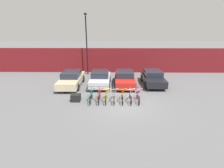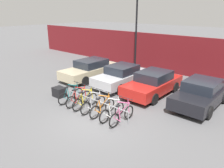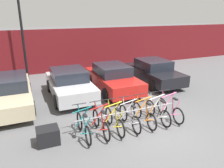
% 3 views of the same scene
% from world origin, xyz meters
% --- Properties ---
extents(ground_plane, '(120.00, 120.00, 0.00)m').
position_xyz_m(ground_plane, '(0.00, 0.00, 0.00)').
color(ground_plane, '#59595B').
extents(hoarding_wall, '(36.00, 0.16, 2.97)m').
position_xyz_m(hoarding_wall, '(0.00, 9.50, 1.48)').
color(hoarding_wall, maroon).
rests_on(hoarding_wall, ground).
extents(bike_rack, '(4.09, 0.04, 0.57)m').
position_xyz_m(bike_rack, '(-0.73, 0.68, 0.49)').
color(bike_rack, gray).
rests_on(bike_rack, ground).
extents(bicycle_teal, '(0.68, 1.71, 1.05)m').
position_xyz_m(bicycle_teal, '(-2.51, 0.53, 0.38)').
color(bicycle_teal, black).
rests_on(bicycle_teal, ground).
extents(bicycle_red, '(0.68, 1.71, 1.05)m').
position_xyz_m(bicycle_red, '(-1.88, 0.53, 0.38)').
color(bicycle_red, black).
rests_on(bicycle_red, ground).
extents(bicycle_yellow, '(0.68, 1.71, 1.05)m').
position_xyz_m(bicycle_yellow, '(-1.36, 0.53, 0.38)').
color(bicycle_yellow, black).
rests_on(bicycle_yellow, ground).
extents(bicycle_silver, '(0.68, 1.71, 1.05)m').
position_xyz_m(bicycle_silver, '(-0.76, 0.53, 0.38)').
color(bicycle_silver, black).
rests_on(bicycle_silver, ground).
extents(bicycle_orange, '(0.68, 1.71, 1.05)m').
position_xyz_m(bicycle_orange, '(-0.14, 0.53, 0.38)').
color(bicycle_orange, black).
rests_on(bicycle_orange, ground).
extents(bicycle_white, '(0.68, 1.71, 1.05)m').
position_xyz_m(bicycle_white, '(0.47, 0.53, 0.38)').
color(bicycle_white, black).
rests_on(bicycle_white, ground).
extents(bicycle_pink, '(0.68, 1.71, 1.05)m').
position_xyz_m(bicycle_pink, '(1.04, 0.53, 0.38)').
color(bicycle_pink, black).
rests_on(bicycle_pink, ground).
extents(car_beige, '(1.91, 4.58, 1.40)m').
position_xyz_m(car_beige, '(-4.83, 4.23, 0.69)').
color(car_beige, '#C1B28E').
rests_on(car_beige, ground).
extents(car_silver, '(1.91, 4.03, 1.40)m').
position_xyz_m(car_silver, '(-2.11, 4.39, 0.69)').
color(car_silver, '#B7B7BC').
rests_on(car_silver, ground).
extents(car_red, '(1.91, 4.25, 1.40)m').
position_xyz_m(car_red, '(0.24, 4.46, 0.69)').
color(car_red, red).
rests_on(car_red, ground).
extents(car_black, '(1.91, 4.12, 1.40)m').
position_xyz_m(car_black, '(2.98, 4.69, 0.69)').
color(car_black, black).
rests_on(car_black, ground).
extents(lamp_post, '(0.24, 0.44, 6.81)m').
position_xyz_m(lamp_post, '(-3.92, 8.50, 3.76)').
color(lamp_post, black).
rests_on(lamp_post, ground).
extents(cargo_crate, '(0.70, 0.56, 0.55)m').
position_xyz_m(cargo_crate, '(-3.67, 0.58, 0.28)').
color(cargo_crate, black).
rests_on(cargo_crate, ground).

